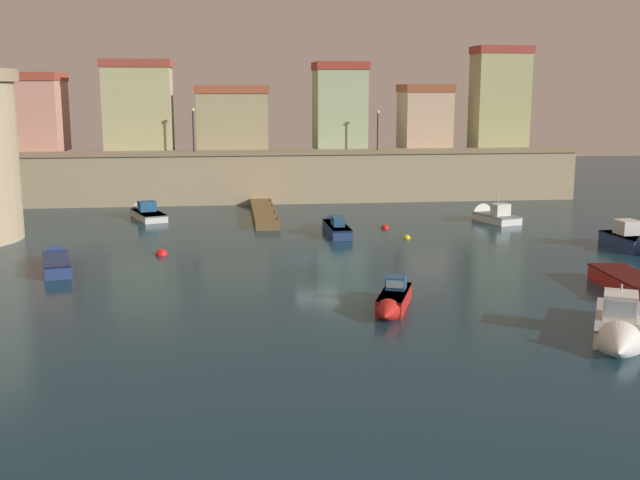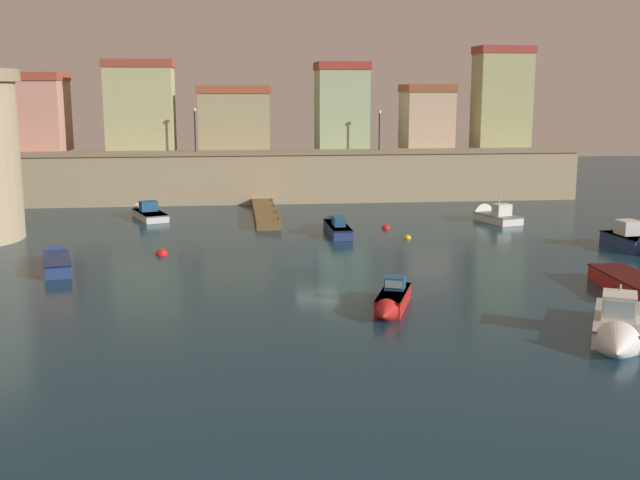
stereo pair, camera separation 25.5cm
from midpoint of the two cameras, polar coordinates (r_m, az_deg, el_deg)
name	(u,v)px [view 2 (the right image)]	position (r m, az deg, el deg)	size (l,w,h in m)	color
ground_plane	(318,258)	(46.09, -0.02, -1.34)	(132.35, 132.35, 0.00)	#112D3D
quay_wall	(288,176)	(69.09, -2.22, 4.68)	(51.72, 3.67, 4.49)	tan
old_town_backdrop	(267,109)	(72.65, -3.81, 9.53)	(47.07, 6.19, 9.49)	tan
pier_dock	(265,213)	(61.28, -3.90, 1.98)	(1.76, 12.67, 0.70)	brown
quay_lamp_0	(195,123)	(68.62, -9.03, 8.45)	(0.32, 0.32, 3.75)	black
quay_lamp_1	(379,124)	(69.80, 4.47, 8.47)	(0.32, 0.32, 3.51)	black
moored_boat_0	(637,242)	(51.96, 22.26, -0.14)	(2.30, 5.08, 2.22)	navy
moored_boat_1	(56,261)	(46.03, -18.55, -1.43)	(2.62, 5.89, 1.28)	navy
moored_boat_2	(391,301)	(35.30, 5.45, -4.46)	(2.73, 4.92, 1.51)	red
moored_boat_3	(492,216)	(60.66, 12.55, 1.76)	(3.13, 5.05, 2.85)	white
moored_boat_4	(336,226)	(54.47, 1.30, 1.02)	(1.44, 6.36, 1.55)	navy
moored_boat_5	(147,212)	(62.48, -12.45, 2.00)	(3.63, 6.21, 1.86)	silver
moored_boat_9	(618,328)	(33.30, 21.13, -6.02)	(4.65, 6.68, 2.53)	white
mooring_buoy_0	(386,229)	(56.07, 4.97, 0.84)	(0.59, 0.59, 0.59)	red
mooring_buoy_1	(407,238)	(52.50, 6.55, 0.11)	(0.48, 0.48, 0.48)	yellow
mooring_buoy_2	(162,255)	(47.98, -11.34, -1.06)	(0.74, 0.74, 0.74)	red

